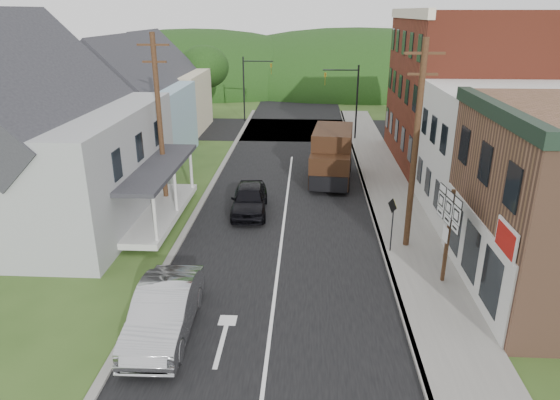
% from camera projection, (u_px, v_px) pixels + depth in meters
% --- Properties ---
extents(ground, '(120.00, 120.00, 0.00)m').
position_uv_depth(ground, '(276.00, 283.00, 19.42)').
color(ground, '#2D4719').
rests_on(ground, ground).
extents(road, '(9.00, 90.00, 0.02)m').
position_uv_depth(road, '(287.00, 195.00, 28.75)').
color(road, black).
rests_on(road, ground).
extents(cross_road, '(60.00, 9.00, 0.02)m').
position_uv_depth(cross_road, '(295.00, 130.00, 44.62)').
color(cross_road, black).
rests_on(cross_road, ground).
extents(sidewalk_right, '(2.80, 55.00, 0.15)m').
position_uv_depth(sidewalk_right, '(396.00, 209.00, 26.55)').
color(sidewalk_right, slate).
rests_on(sidewalk_right, ground).
extents(curb_right, '(0.20, 55.00, 0.15)m').
position_uv_depth(curb_right, '(371.00, 208.00, 26.62)').
color(curb_right, slate).
rests_on(curb_right, ground).
extents(curb_left, '(0.30, 55.00, 0.12)m').
position_uv_depth(curb_left, '(200.00, 205.00, 27.11)').
color(curb_left, slate).
rests_on(curb_left, ground).
extents(storefront_white, '(8.00, 7.00, 6.50)m').
position_uv_depth(storefront_white, '(513.00, 155.00, 24.67)').
color(storefront_white, silver).
rests_on(storefront_white, ground).
extents(storefront_red, '(8.00, 12.00, 10.00)m').
position_uv_depth(storefront_red, '(463.00, 91.00, 32.92)').
color(storefront_red, maroon).
rests_on(storefront_red, ground).
extents(house_gray, '(10.20, 12.24, 8.35)m').
position_uv_depth(house_gray, '(37.00, 137.00, 24.15)').
color(house_gray, '#929497').
rests_on(house_gray, ground).
extents(house_blue, '(7.14, 8.16, 7.28)m').
position_uv_depth(house_blue, '(134.00, 107.00, 34.56)').
color(house_blue, '#8FB1C3').
rests_on(house_blue, ground).
extents(house_cream, '(7.14, 8.16, 7.28)m').
position_uv_depth(house_cream, '(162.00, 88.00, 42.99)').
color(house_cream, beige).
rests_on(house_cream, ground).
extents(utility_pole_right, '(1.60, 0.26, 9.00)m').
position_uv_depth(utility_pole_right, '(415.00, 147.00, 20.74)').
color(utility_pole_right, '#472D19').
rests_on(utility_pole_right, ground).
extents(utility_pole_left, '(1.60, 0.26, 9.00)m').
position_uv_depth(utility_pole_left, '(160.00, 121.00, 25.58)').
color(utility_pole_left, '#472D19').
rests_on(utility_pole_left, ground).
extents(traffic_signal_right, '(2.87, 0.20, 6.00)m').
position_uv_depth(traffic_signal_right, '(348.00, 94.00, 39.79)').
color(traffic_signal_right, black).
rests_on(traffic_signal_right, ground).
extents(traffic_signal_left, '(2.87, 0.20, 6.00)m').
position_uv_depth(traffic_signal_left, '(251.00, 81.00, 46.78)').
color(traffic_signal_left, black).
rests_on(traffic_signal_left, ground).
extents(tree_left_b, '(4.80, 4.80, 6.94)m').
position_uv_depth(tree_left_b, '(5.00, 101.00, 29.79)').
color(tree_left_b, '#382616').
rests_on(tree_left_b, ground).
extents(tree_left_c, '(5.80, 5.80, 8.41)m').
position_uv_depth(tree_left_c, '(38.00, 69.00, 36.98)').
color(tree_left_c, '#382616').
rests_on(tree_left_c, ground).
extents(tree_left_d, '(4.80, 4.80, 6.94)m').
position_uv_depth(tree_left_d, '(204.00, 67.00, 48.03)').
color(tree_left_d, '#382616').
rests_on(tree_left_d, ground).
extents(forested_ridge, '(90.00, 30.00, 16.00)m').
position_uv_depth(forested_ridge, '(301.00, 86.00, 70.76)').
color(forested_ridge, black).
rests_on(forested_ridge, ground).
extents(silver_sedan, '(1.88, 5.06, 1.65)m').
position_uv_depth(silver_sedan, '(164.00, 311.00, 16.15)').
color(silver_sedan, '#AAABAF').
rests_on(silver_sedan, ground).
extents(dark_sedan, '(2.02, 4.53, 1.51)m').
position_uv_depth(dark_sedan, '(249.00, 199.00, 25.98)').
color(dark_sedan, black).
rests_on(dark_sedan, ground).
extents(delivery_van, '(2.86, 5.91, 3.19)m').
position_uv_depth(delivery_van, '(332.00, 156.00, 30.62)').
color(delivery_van, black).
rests_on(delivery_van, ground).
extents(route_sign_cluster, '(0.31, 2.13, 3.73)m').
position_uv_depth(route_sign_cluster, '(448.00, 223.00, 18.50)').
color(route_sign_cluster, '#472D19').
rests_on(route_sign_cluster, sidewalk_right).
extents(warning_sign, '(0.29, 0.62, 2.45)m').
position_uv_depth(warning_sign, '(392.00, 218.00, 21.19)').
color(warning_sign, black).
rests_on(warning_sign, sidewalk_right).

